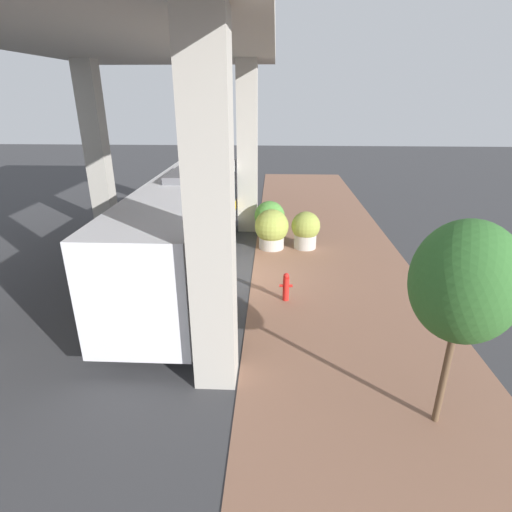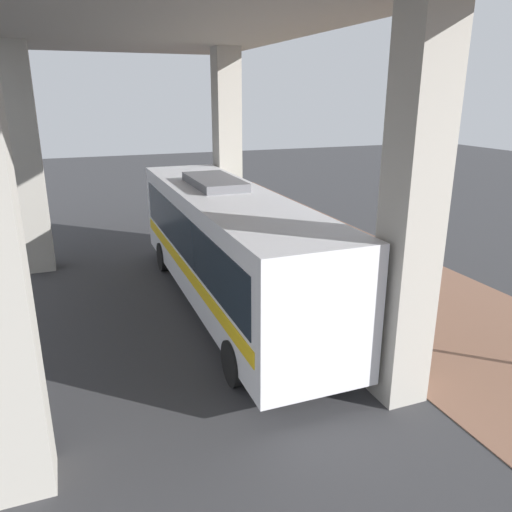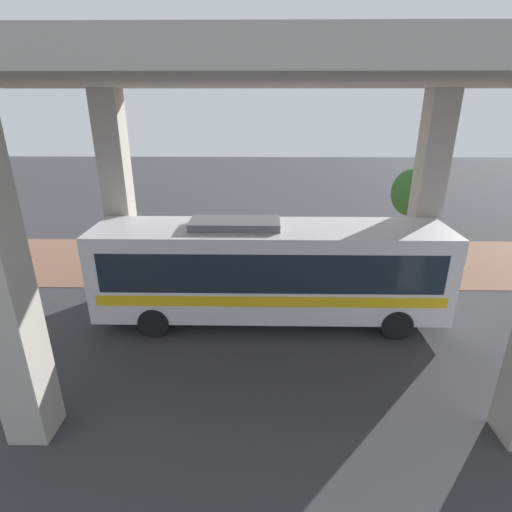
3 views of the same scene
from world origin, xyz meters
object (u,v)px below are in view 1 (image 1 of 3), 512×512
at_px(bus, 186,224).
at_px(planter_front, 270,219).
at_px(planter_back, 306,230).
at_px(fire_hydrant, 286,287).
at_px(street_tree_near, 465,283).
at_px(planter_middle, 272,229).

distance_m(bus, planter_front, 5.43).
bearing_deg(planter_front, planter_back, 135.89).
height_order(bus, planter_front, bus).
distance_m(fire_hydrant, street_tree_near, 6.31).
distance_m(planter_front, street_tree_near, 11.98).
relative_size(fire_hydrant, planter_middle, 0.56).
relative_size(planter_back, street_tree_near, 0.38).
bearing_deg(fire_hydrant, planter_middle, -83.82).
distance_m(bus, fire_hydrant, 4.19).
distance_m(planter_middle, planter_back, 1.44).
xyz_separation_m(fire_hydrant, planter_middle, (0.51, -4.67, 0.37)).
relative_size(bus, planter_middle, 6.77).
distance_m(fire_hydrant, planter_front, 6.31).
height_order(planter_front, planter_back, planter_front).
bearing_deg(planter_front, street_tree_near, 107.42).
distance_m(planter_middle, street_tree_near, 10.45).
relative_size(bus, planter_back, 7.22).
bearing_deg(planter_back, planter_front, -44.11).
xyz_separation_m(bus, street_tree_near, (-6.39, 6.76, 1.15)).
height_order(bus, street_tree_near, street_tree_near).
relative_size(bus, planter_front, 7.00).
bearing_deg(bus, planter_middle, -136.12).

